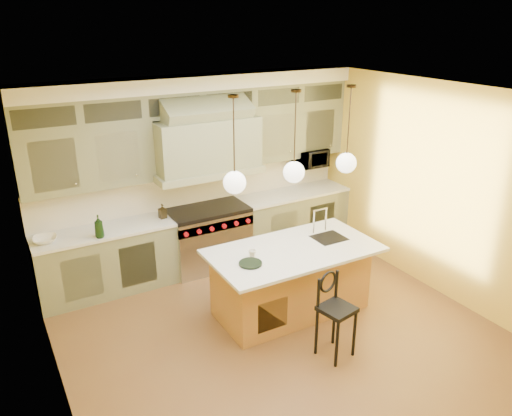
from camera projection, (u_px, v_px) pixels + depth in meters
floor at (283, 336)px, 6.12m from camera, size 5.00×5.00×0.00m
ceiling at (288, 97)px, 5.07m from camera, size 5.00×5.00×0.00m
wall_back at (197, 171)px, 7.62m from camera, size 5.00×0.00×5.00m
wall_front at (475, 349)px, 3.57m from camera, size 5.00×0.00×5.00m
wall_left at (49, 283)px, 4.44m from camera, size 0.00×5.00×5.00m
wall_right at (441, 191)px, 6.75m from camera, size 0.00×5.00×5.00m
back_cabinetry at (204, 177)px, 7.41m from camera, size 5.00×0.77×2.90m
range at (208, 237)px, 7.68m from camera, size 1.20×0.74×0.96m
kitchen_island at (291, 278)px, 6.50m from camera, size 2.16×1.17×1.35m
counter_stool at (335, 311)px, 5.60m from camera, size 0.42×0.42×1.02m
microwave at (310, 158)px, 8.31m from camera, size 0.54×0.37×0.30m
oil_bottle_a at (99, 226)px, 6.52m from camera, size 0.14×0.14×0.31m
oil_bottle_b at (162, 211)px, 7.16m from camera, size 0.11×0.11×0.21m
fruit_bowl at (45, 240)px, 6.42m from camera, size 0.35×0.35×0.07m
cup at (252, 254)px, 6.07m from camera, size 0.11×0.11×0.09m
pendant_left at (235, 180)px, 5.59m from camera, size 0.26×0.26×1.11m
pendant_center at (294, 170)px, 5.96m from camera, size 0.26×0.26×1.11m
pendant_right at (346, 161)px, 6.33m from camera, size 0.26×0.26×1.11m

